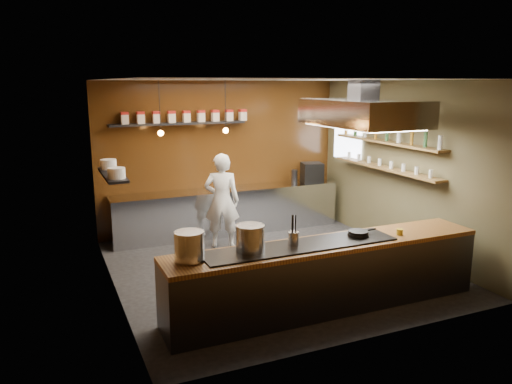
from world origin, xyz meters
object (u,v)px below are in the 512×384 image
stockpot_small (250,238)px  chef (222,201)px  stockpot_large (189,246)px  espresso_machine (312,173)px  extractor_hood (363,112)px

stockpot_small → chef: (0.67, 2.93, -0.24)m
stockpot_small → stockpot_large: bearing=179.9°
espresso_machine → chef: size_ratio=0.24×
stockpot_large → espresso_machine: 5.21m
espresso_machine → chef: bearing=-148.7°
extractor_hood → chef: extractor_hood is taller
stockpot_large → chef: 3.27m
chef → stockpot_small: bearing=99.5°
extractor_hood → chef: bearing=134.2°
stockpot_large → stockpot_small: bearing=-0.1°
stockpot_small → espresso_machine: 4.70m
extractor_hood → stockpot_large: 3.64m
stockpot_small → chef: size_ratio=0.20×
chef → espresso_machine: bearing=-139.8°
stockpot_small → chef: chef is taller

